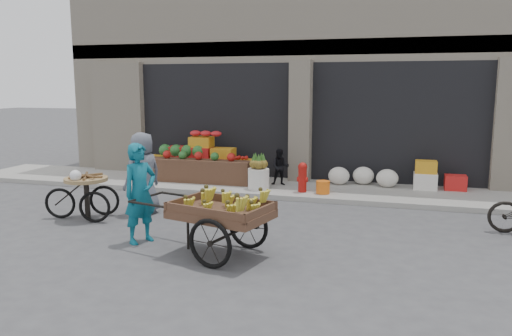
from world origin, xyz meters
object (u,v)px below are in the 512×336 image
(banana_cart, at_px, (218,208))
(pineapple_bin, at_px, (259,179))
(orange_bucket, at_px, (323,187))
(vendor_grey, at_px, (143,173))
(fire_hydrant, at_px, (302,176))
(seated_person, at_px, (280,167))
(tricycle_cart, at_px, (86,191))
(vendor_woman, at_px, (140,193))

(banana_cart, bearing_deg, pineapple_bin, 112.23)
(pineapple_bin, distance_m, orange_bucket, 1.61)
(pineapple_bin, bearing_deg, vendor_grey, -124.96)
(fire_hydrant, height_order, seated_person, seated_person)
(orange_bucket, distance_m, tricycle_cart, 5.26)
(pineapple_bin, distance_m, vendor_grey, 3.10)
(pineapple_bin, height_order, vendor_woman, vendor_woman)
(fire_hydrant, bearing_deg, pineapple_bin, 177.40)
(banana_cart, bearing_deg, vendor_woman, -175.84)
(orange_bucket, bearing_deg, tricycle_cart, -143.97)
(banana_cart, bearing_deg, seated_person, 106.84)
(fire_hydrant, xyz_separation_m, vendor_woman, (-1.96, -4.18, 0.35))
(tricycle_cart, height_order, vendor_grey, vendor_grey)
(orange_bucket, xyz_separation_m, tricycle_cart, (-4.25, -3.09, 0.30))
(banana_cart, xyz_separation_m, tricycle_cart, (-3.28, 1.30, -0.20))
(seated_person, bearing_deg, orange_bucket, -40.26)
(fire_hydrant, xyz_separation_m, banana_cart, (-0.47, -4.44, 0.26))
(pineapple_bin, xyz_separation_m, tricycle_cart, (-2.65, -3.19, 0.20))
(vendor_woman, bearing_deg, banana_cart, -73.95)
(orange_bucket, height_order, vendor_woman, vendor_woman)
(pineapple_bin, height_order, banana_cart, banana_cart)
(seated_person, distance_m, vendor_woman, 5.00)
(fire_hydrant, height_order, vendor_woman, vendor_woman)
(vendor_grey, bearing_deg, fire_hydrant, 158.36)
(pineapple_bin, height_order, seated_person, seated_person)
(fire_hydrant, relative_size, tricycle_cart, 0.49)
(orange_bucket, xyz_separation_m, banana_cart, (-0.97, -4.39, 0.50))
(orange_bucket, bearing_deg, vendor_grey, -144.30)
(seated_person, relative_size, vendor_woman, 0.55)
(fire_hydrant, height_order, vendor_grey, vendor_grey)
(orange_bucket, bearing_deg, vendor_woman, -120.83)
(pineapple_bin, distance_m, seated_person, 0.75)
(seated_person, bearing_deg, tricycle_cart, -138.82)
(pineapple_bin, xyz_separation_m, vendor_grey, (-1.76, -2.51, 0.48))
(seated_person, height_order, banana_cart, banana_cart)
(tricycle_cart, bearing_deg, fire_hydrant, 26.01)
(seated_person, height_order, vendor_grey, vendor_grey)
(tricycle_cart, distance_m, vendor_grey, 1.16)
(vendor_grey, bearing_deg, orange_bucket, 153.30)
(tricycle_cart, bearing_deg, orange_bucket, 22.09)
(seated_person, bearing_deg, pineapple_bin, -133.69)
(orange_bucket, distance_m, seated_person, 1.42)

